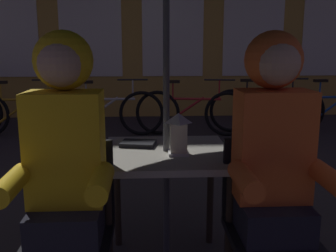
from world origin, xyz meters
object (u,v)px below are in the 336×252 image
object	(u,v)px
bicycle_fifth	(265,110)
person_right_hooded	(274,152)
bicycle_third	(106,113)
chair_left	(71,222)
chair_right	(266,218)
bicycle_furthest	(336,110)
bicycle_second	(22,113)
bicycle_fourth	(192,112)
lantern	(178,133)
person_left_hooded	(65,155)
cafe_table	(166,168)
book	(138,144)

from	to	relation	value
bicycle_fifth	person_right_hooded	bearing A→B (deg)	-106.36
person_right_hooded	bicycle_third	world-z (taller)	person_right_hooded
chair_left	bicycle_third	distance (m)	3.94
chair_right	bicycle_furthest	world-z (taller)	chair_right
bicycle_second	bicycle_fourth	distance (m)	2.47
lantern	bicycle_third	distance (m)	3.75
chair_right	bicycle_third	world-z (taller)	chair_right
chair_right	person_right_hooded	xyz separation A→B (m)	(0.00, -0.06, 0.36)
bicycle_third	bicycle_fourth	distance (m)	1.25
chair_right	person_left_hooded	bearing A→B (deg)	-176.61
person_left_hooded	person_right_hooded	world-z (taller)	same
person_right_hooded	lantern	bearing A→B (deg)	140.01
chair_right	person_right_hooded	world-z (taller)	person_right_hooded
lantern	person_right_hooded	bearing A→B (deg)	-39.99
person_left_hooded	bicycle_fifth	size ratio (longest dim) A/B	0.84
bicycle_furthest	cafe_table	bearing A→B (deg)	-127.37
bicycle_third	bicycle_fifth	size ratio (longest dim) A/B	1.00
cafe_table	bicycle_fourth	size ratio (longest dim) A/B	0.44
cafe_table	chair_left	world-z (taller)	chair_left
lantern	person_left_hooded	size ratio (longest dim) A/B	0.17
cafe_table	bicycle_second	xyz separation A→B (m)	(-1.93, 3.58, -0.29)
chair_left	bicycle_third	size ratio (longest dim) A/B	0.52
cafe_table	bicycle_fifth	world-z (taller)	bicycle_fifth
person_left_hooded	book	size ratio (longest dim) A/B	7.00
chair_right	person_left_hooded	distance (m)	1.03
chair_left	person_right_hooded	distance (m)	1.03
person_right_hooded	bicycle_third	size ratio (longest dim) A/B	0.83
bicycle_third	cafe_table	bearing A→B (deg)	-78.80
cafe_table	bicycle_second	bearing A→B (deg)	118.24
bicycle_furthest	person_left_hooded	bearing A→B (deg)	-128.73
chair_left	bicycle_fourth	distance (m)	4.02
cafe_table	bicycle_third	size ratio (longest dim) A/B	0.44
book	bicycle_second	bearing A→B (deg)	128.71
person_left_hooded	bicycle_third	xyz separation A→B (m)	(-0.22, 3.99, -0.50)
chair_right	bicycle_third	xyz separation A→B (m)	(-1.18, 3.93, -0.14)
lantern	chair_right	size ratio (longest dim) A/B	0.27
person_left_hooded	person_right_hooded	size ratio (longest dim) A/B	1.00
chair_left	person_left_hooded	bearing A→B (deg)	-90.00
bicycle_fourth	bicycle_fifth	size ratio (longest dim) A/B	1.00
bicycle_second	chair_right	bearing A→B (deg)	-58.68
book	bicycle_third	bearing A→B (deg)	110.66
person_right_hooded	bicycle_fifth	xyz separation A→B (m)	(1.20, 4.08, -0.50)
cafe_table	chair_right	world-z (taller)	chair_right
chair_left	chair_right	xyz separation A→B (m)	(0.96, 0.00, 0.00)
chair_left	person_right_hooded	world-z (taller)	person_right_hooded
bicycle_fourth	bicycle_furthest	size ratio (longest dim) A/B	1.00
bicycle_third	bicycle_fifth	world-z (taller)	same
chair_right	bicycle_fifth	size ratio (longest dim) A/B	0.52
chair_left	person_right_hooded	size ratio (longest dim) A/B	0.62
chair_left	bicycle_furthest	size ratio (longest dim) A/B	0.52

